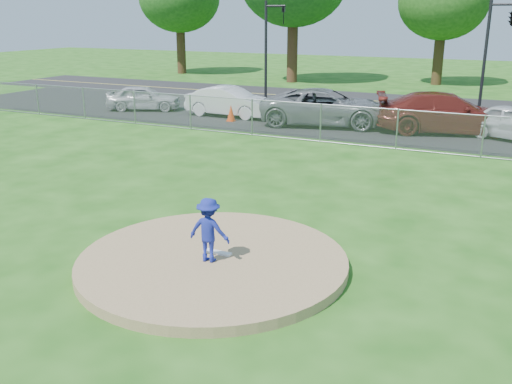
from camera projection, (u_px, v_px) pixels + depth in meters
ground at (354, 158)px, 20.06m from camera, size 120.00×120.00×0.00m
pitchers_mound at (213, 261)px, 11.43m from camera, size 5.40×5.40×0.20m
pitching_rubber at (218, 252)px, 11.57m from camera, size 0.60×0.15×0.04m
chain_link_fence at (371, 127)px, 21.56m from camera, size 40.00×0.06×1.50m
parking_lot at (396, 127)px, 25.65m from camera, size 50.00×8.00×0.01m
street at (425, 104)px, 32.10m from camera, size 60.00×7.00×0.01m
traffic_signal_left at (270, 41)px, 33.01m from camera, size 1.28×0.20×5.60m
traffic_signal_center at (511, 19)px, 27.36m from camera, size 1.42×2.48×5.60m
pitcher at (209, 230)px, 11.05m from camera, size 0.87×0.54×1.29m
traffic_cone at (231, 113)px, 26.90m from camera, size 0.40×0.40×0.78m
parked_car_silver at (144, 98)px, 29.95m from camera, size 4.13×2.97×1.31m
parked_car_white at (230, 102)px, 28.08m from camera, size 4.43×1.61×1.45m
parked_car_gray at (326, 107)px, 25.78m from camera, size 6.33×3.93×1.63m
parked_car_darkred at (446, 113)px, 24.10m from camera, size 6.26×3.93×1.69m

